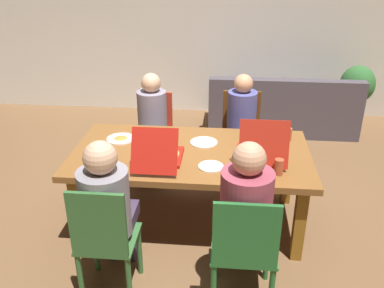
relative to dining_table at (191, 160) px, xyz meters
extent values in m
plane|color=brown|center=(0.00, 0.00, -0.65)|extent=(20.00, 20.00, 0.00)
cube|color=silver|center=(0.00, 3.00, 0.81)|extent=(6.91, 0.12, 2.91)
cube|color=brown|center=(0.00, 0.00, 0.06)|extent=(2.06, 1.09, 0.05)
cube|color=#8C5C1B|center=(-0.91, -0.42, -0.31)|extent=(0.09, 0.09, 0.68)
cube|color=#8C5C1B|center=(0.91, -0.42, -0.31)|extent=(0.09, 0.09, 0.68)
cube|color=#8C5C1B|center=(-0.91, 0.42, -0.31)|extent=(0.09, 0.09, 0.68)
cube|color=#8C5C1B|center=(0.91, 0.42, -0.31)|extent=(0.09, 0.09, 0.68)
cylinder|color=brown|center=(0.64, 0.74, -0.43)|extent=(0.04, 0.04, 0.44)
cylinder|color=brown|center=(0.27, 0.74, -0.43)|extent=(0.04, 0.04, 0.44)
cylinder|color=brown|center=(0.64, 1.10, -0.43)|extent=(0.04, 0.04, 0.44)
cylinder|color=brown|center=(0.27, 1.10, -0.43)|extent=(0.04, 0.04, 0.44)
cube|color=brown|center=(0.45, 0.92, -0.20)|extent=(0.43, 0.42, 0.02)
cube|color=brown|center=(0.45, 1.11, 0.05)|extent=(0.41, 0.03, 0.47)
cylinder|color=#34363B|center=(0.53, 0.59, -0.42)|extent=(0.10, 0.10, 0.46)
cylinder|color=#34363B|center=(0.38, 0.59, -0.42)|extent=(0.10, 0.10, 0.46)
cube|color=#34363B|center=(0.45, 0.75, -0.14)|extent=(0.28, 0.34, 0.11)
cylinder|color=#4F5196|center=(0.45, 0.92, 0.10)|extent=(0.31, 0.31, 0.47)
sphere|color=tan|center=(0.45, 0.92, 0.43)|extent=(0.20, 0.20, 0.20)
cylinder|color=#24682F|center=(0.26, -0.70, -0.43)|extent=(0.04, 0.04, 0.44)
cylinder|color=#24682F|center=(0.65, -0.70, -0.43)|extent=(0.04, 0.04, 0.44)
cube|color=#24682F|center=(0.45, -0.89, -0.20)|extent=(0.45, 0.44, 0.02)
cube|color=#24682F|center=(0.45, -1.10, 0.05)|extent=(0.42, 0.03, 0.48)
cylinder|color=#3B4143|center=(0.37, -0.55, -0.42)|extent=(0.10, 0.10, 0.46)
cylinder|color=#3B4143|center=(0.54, -0.55, -0.42)|extent=(0.10, 0.10, 0.46)
cube|color=#3B4143|center=(0.45, -0.71, -0.14)|extent=(0.31, 0.36, 0.11)
cylinder|color=#9B3E50|center=(0.45, -0.89, 0.13)|extent=(0.35, 0.35, 0.53)
sphere|color=tan|center=(0.45, -0.89, 0.49)|extent=(0.22, 0.22, 0.22)
cylinder|color=#BB3623|center=(-0.33, 0.75, -0.43)|extent=(0.04, 0.04, 0.44)
cylinder|color=#BB3623|center=(-0.68, 0.75, -0.43)|extent=(0.04, 0.04, 0.44)
cylinder|color=#BB3623|center=(-0.33, 1.07, -0.43)|extent=(0.04, 0.04, 0.44)
cylinder|color=#BB3623|center=(-0.68, 1.07, -0.43)|extent=(0.04, 0.04, 0.44)
cube|color=#BB3623|center=(-0.51, 0.91, -0.20)|extent=(0.41, 0.38, 0.02)
cube|color=#BB3623|center=(-0.51, 1.09, 0.03)|extent=(0.39, 0.03, 0.44)
cylinder|color=#424242|center=(-0.43, 0.60, -0.42)|extent=(0.10, 0.10, 0.46)
cylinder|color=#424242|center=(-0.58, 0.60, -0.42)|extent=(0.10, 0.10, 0.46)
cube|color=#424242|center=(-0.51, 0.75, -0.14)|extent=(0.28, 0.32, 0.11)
cylinder|color=gray|center=(-0.51, 0.91, 0.09)|extent=(0.31, 0.31, 0.45)
sphere|color=#D7A983|center=(-0.51, 0.91, 0.41)|extent=(0.21, 0.21, 0.21)
cylinder|color=#326431|center=(-0.68, -0.72, -0.43)|extent=(0.04, 0.04, 0.44)
cylinder|color=#326431|center=(-0.33, -0.72, -0.43)|extent=(0.04, 0.04, 0.44)
cylinder|color=#326431|center=(-0.68, -1.07, -0.43)|extent=(0.04, 0.04, 0.44)
cylinder|color=#326431|center=(-0.33, -1.07, -0.43)|extent=(0.04, 0.04, 0.44)
cube|color=#326431|center=(-0.51, -0.90, -0.20)|extent=(0.40, 0.40, 0.02)
cube|color=#326431|center=(-0.51, -1.08, 0.06)|extent=(0.38, 0.03, 0.49)
cylinder|color=#3E3049|center=(-0.59, -0.56, -0.42)|extent=(0.10, 0.10, 0.46)
cylinder|color=#3E3049|center=(-0.42, -0.56, -0.42)|extent=(0.10, 0.10, 0.46)
cube|color=#3E3049|center=(-0.51, -0.72, -0.14)|extent=(0.31, 0.35, 0.11)
cylinder|color=gray|center=(-0.51, -0.90, 0.11)|extent=(0.35, 0.35, 0.49)
sphere|color=#D7A884|center=(-0.51, -0.90, 0.46)|extent=(0.23, 0.23, 0.23)
cube|color=#B11910|center=(-0.24, -0.14, 0.10)|extent=(0.36, 0.36, 0.03)
cylinder|color=#CC8338|center=(-0.24, -0.14, 0.12)|extent=(0.32, 0.32, 0.01)
cube|color=#B11910|center=(-0.24, -0.41, 0.28)|extent=(0.36, 0.17, 0.33)
cube|color=red|center=(0.60, -0.02, 0.10)|extent=(0.39, 0.39, 0.03)
cylinder|color=gold|center=(0.60, -0.02, 0.11)|extent=(0.34, 0.34, 0.01)
cube|color=red|center=(0.60, -0.26, 0.30)|extent=(0.39, 0.09, 0.38)
cylinder|color=white|center=(-0.67, 0.19, 0.09)|extent=(0.26, 0.26, 0.01)
cone|color=#CA8434|center=(-0.67, 0.19, 0.10)|extent=(0.12, 0.12, 0.02)
cylinder|color=white|center=(0.10, 0.19, 0.09)|extent=(0.25, 0.25, 0.01)
cylinder|color=white|center=(0.19, -0.27, 0.09)|extent=(0.20, 0.20, 0.01)
cylinder|color=#B9522D|center=(0.86, 0.32, 0.14)|extent=(0.07, 0.07, 0.12)
cylinder|color=#B54E31|center=(0.72, -0.33, 0.15)|extent=(0.07, 0.07, 0.13)
cube|color=#4D464F|center=(1.04, 2.34, -0.45)|extent=(2.00, 0.77, 0.39)
cube|color=#4D464F|center=(1.04, 2.03, -0.05)|extent=(2.00, 0.16, 0.41)
cube|color=#4D464F|center=(0.15, 2.34, -0.17)|extent=(0.20, 0.74, 0.18)
cube|color=#4D464F|center=(1.94, 2.34, -0.17)|extent=(0.20, 0.74, 0.18)
cylinder|color=#AB6648|center=(2.04, 2.43, -0.49)|extent=(0.30, 0.30, 0.32)
cylinder|color=brown|center=(2.04, 2.43, -0.26)|extent=(0.05, 0.05, 0.14)
ellipsoid|color=#316831|center=(2.04, 2.43, 0.00)|extent=(0.46, 0.46, 0.51)
camera|label=1|loc=(0.31, -3.25, 1.70)|focal=39.24mm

